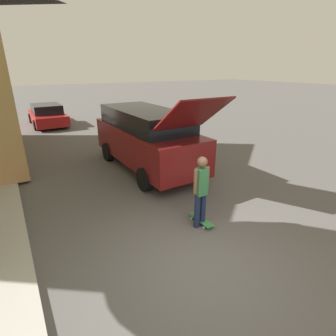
{
  "coord_description": "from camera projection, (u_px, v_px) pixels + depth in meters",
  "views": [
    {
      "loc": [
        -2.62,
        -3.08,
        3.47
      ],
      "look_at": [
        0.89,
        2.6,
        0.9
      ],
      "focal_mm": 28.0,
      "sensor_mm": 36.0,
      "label": 1
    }
  ],
  "objects": [
    {
      "name": "skateboard",
      "position": [
        201.0,
        220.0,
        6.23
      ],
      "size": [
        0.22,
        0.76,
        0.1
      ],
      "color": "#337F3D",
      "rests_on": "ground_plane"
    },
    {
      "name": "suv_parked",
      "position": [
        146.0,
        137.0,
        9.23
      ],
      "size": [
        2.06,
        5.88,
        2.81
      ],
      "color": "maroon",
      "rests_on": "ground_plane"
    },
    {
      "name": "ground_plane",
      "position": [
        200.0,
        263.0,
        4.97
      ],
      "size": [
        120.0,
        120.0,
        0.0
      ],
      "primitive_type": "plane",
      "color": "#54514F"
    },
    {
      "name": "skateboarder",
      "position": [
        201.0,
        189.0,
        5.81
      ],
      "size": [
        0.41,
        0.23,
        1.7
      ],
      "color": "#192347",
      "rests_on": "ground_plane"
    },
    {
      "name": "car_down_street",
      "position": [
        47.0,
        115.0,
        16.72
      ],
      "size": [
        1.98,
        4.44,
        1.31
      ],
      "color": "maroon",
      "rests_on": "ground_plane"
    }
  ]
}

